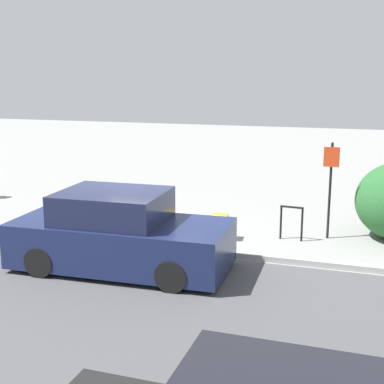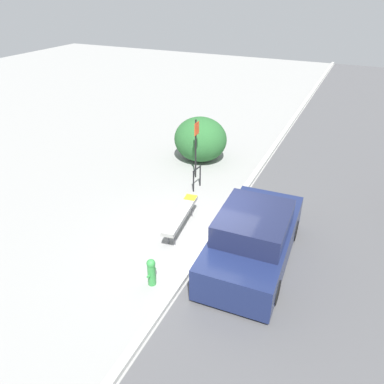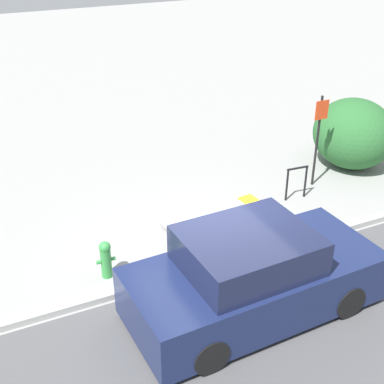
% 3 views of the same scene
% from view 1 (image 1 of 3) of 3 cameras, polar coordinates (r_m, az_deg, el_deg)
% --- Properties ---
extents(ground_plane, '(60.00, 60.00, 0.00)m').
position_cam_1_polar(ground_plane, '(12.23, -5.41, -5.91)').
color(ground_plane, gray).
extents(curb, '(60.00, 0.20, 0.13)m').
position_cam_1_polar(curb, '(12.21, -5.41, -5.62)').
color(curb, '#A8A8A3').
rests_on(curb, ground_plane).
extents(bench, '(2.28, 0.64, 0.61)m').
position_cam_1_polar(bench, '(12.78, -1.15, -2.57)').
color(bench, '#515156').
rests_on(bench, ground_plane).
extents(bike_rack, '(0.55, 0.09, 0.83)m').
position_cam_1_polar(bike_rack, '(12.79, 10.57, -2.89)').
color(bike_rack, black).
rests_on(bike_rack, ground_plane).
extents(sign_post, '(0.36, 0.08, 2.30)m').
position_cam_1_polar(sign_post, '(12.92, 14.54, 1.08)').
color(sign_post, black).
rests_on(sign_post, ground_plane).
extents(fire_hydrant, '(0.36, 0.22, 0.77)m').
position_cam_1_polar(fire_hydrant, '(13.45, -11.55, -2.60)').
color(fire_hydrant, '#338C3F').
rests_on(fire_hydrant, ground_plane).
extents(parked_car_near, '(4.37, 2.05, 1.58)m').
position_cam_1_polar(parked_car_near, '(10.80, -7.72, -4.54)').
color(parked_car_near, black).
rests_on(parked_car_near, ground_plane).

